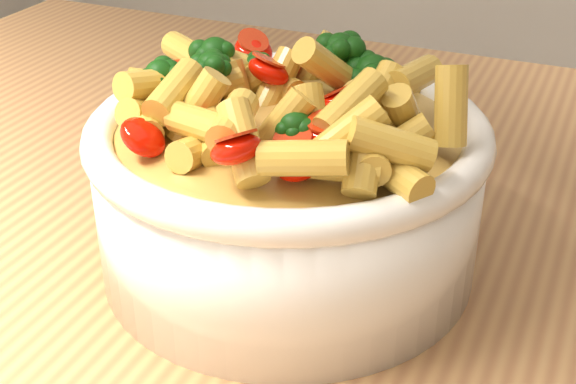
% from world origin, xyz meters
% --- Properties ---
extents(table, '(1.20, 0.80, 0.90)m').
position_xyz_m(table, '(0.00, 0.00, 0.80)').
color(table, tan).
rests_on(table, ground).
extents(serving_bowl, '(0.24, 0.24, 0.10)m').
position_xyz_m(serving_bowl, '(-0.06, -0.05, 0.95)').
color(serving_bowl, white).
rests_on(serving_bowl, table).
extents(pasta_salad, '(0.19, 0.19, 0.04)m').
position_xyz_m(pasta_salad, '(-0.06, -0.05, 1.02)').
color(pasta_salad, gold).
rests_on(pasta_salad, serving_bowl).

